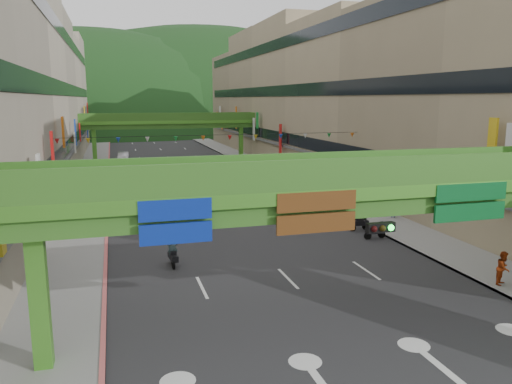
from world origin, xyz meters
TOP-DOWN VIEW (x-y plane):
  - road_slab at (0.00, 50.00)m, footprint 18.00×140.00m
  - sidewalk_left at (-11.00, 50.00)m, footprint 4.00×140.00m
  - sidewalk_right at (11.00, 50.00)m, footprint 4.00×140.00m
  - curb_left at (-9.10, 50.00)m, footprint 0.20×140.00m
  - curb_right at (9.10, 50.00)m, footprint 0.20×140.00m
  - building_row_left at (-18.93, 50.00)m, footprint 12.80×95.00m
  - building_row_right at (18.93, 50.00)m, footprint 12.80×95.00m
  - overpass_near at (0.93, 5.38)m, footprint 28.00×12.27m
  - overpass_far at (0.00, 65.00)m, footprint 28.00×2.20m
  - hill_left at (-15.00, 160.00)m, footprint 168.00×140.00m
  - hill_right at (25.00, 180.00)m, footprint 208.00×176.00m
  - bunting_string at (0.00, 30.00)m, footprint 26.00×0.36m
  - scooter_rider_near at (-5.47, 15.67)m, footprint 0.63×1.60m
  - scooter_rider_mid at (3.99, 33.06)m, footprint 0.87×1.59m
  - scooter_rider_left at (-3.00, 22.29)m, footprint 1.08×1.60m
  - scooter_rider_far at (-4.78, 33.71)m, footprint 0.83×1.59m
  - parked_scooter_row at (8.08, 21.90)m, footprint 1.60×9.37m
  - car_silver at (-7.00, 64.41)m, footprint 1.83×4.50m
  - car_yellow at (-0.92, 45.97)m, footprint 2.04×4.16m
  - pedestrian_red at (9.80, 8.00)m, footprint 1.03×0.97m
  - pedestrian_dark at (12.20, 38.43)m, footprint 1.03×0.91m
  - pedestrian_blue at (12.20, 22.03)m, footprint 0.88×0.80m

SIDE VIEW (x-z plane):
  - hill_left at x=-15.00m, z-range -56.00..56.00m
  - hill_right at x=25.00m, z-range -64.00..64.00m
  - road_slab at x=0.00m, z-range 0.00..0.02m
  - sidewalk_left at x=-11.00m, z-range 0.00..0.15m
  - sidewalk_right at x=11.00m, z-range 0.00..0.15m
  - curb_left at x=-9.10m, z-range 0.00..0.18m
  - curb_right at x=9.10m, z-range 0.00..0.18m
  - parked_scooter_row at x=8.08m, z-range -0.02..1.06m
  - car_yellow at x=-0.92m, z-range 0.00..1.37m
  - car_silver at x=-7.00m, z-range 0.00..1.45m
  - pedestrian_blue at x=12.20m, z-range 0.00..1.59m
  - pedestrian_dark at x=12.20m, z-range 0.00..1.67m
  - pedestrian_red at x=9.80m, z-range 0.00..1.68m
  - scooter_rider_near at x=-5.47m, z-range -0.08..1.80m
  - scooter_rider_far at x=-4.78m, z-range 0.00..1.89m
  - scooter_rider_mid at x=3.99m, z-range 0.02..1.93m
  - scooter_rider_left at x=-3.00m, z-range 0.01..2.14m
  - overpass_near at x=0.93m, z-range 1.66..8.76m
  - overpass_far at x=0.00m, z-range 1.85..8.95m
  - bunting_string at x=0.00m, z-range 5.73..6.19m
  - building_row_left at x=-18.93m, z-range -0.04..18.96m
  - building_row_right at x=18.93m, z-range -0.04..18.96m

